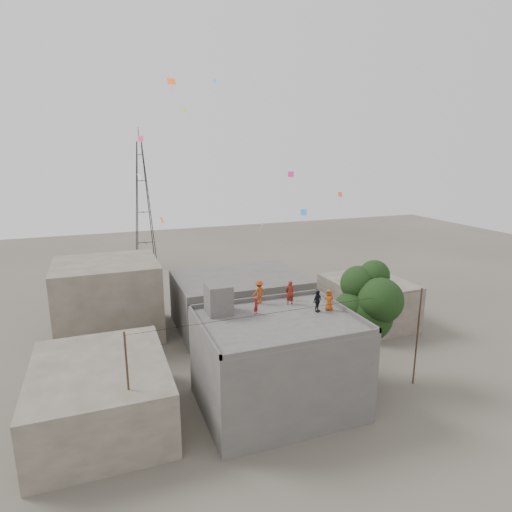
% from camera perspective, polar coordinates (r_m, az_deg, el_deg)
% --- Properties ---
extents(ground, '(140.00, 140.00, 0.00)m').
position_cam_1_polar(ground, '(30.61, 2.79, -19.19)').
color(ground, '#4E4840').
rests_on(ground, ground).
extents(main_building, '(10.00, 8.00, 6.10)m').
position_cam_1_polar(main_building, '(29.07, 2.86, -14.14)').
color(main_building, '#4D4A48').
rests_on(main_building, ground).
extents(parapet, '(10.00, 8.00, 0.30)m').
position_cam_1_polar(parapet, '(27.72, 2.94, -8.28)').
color(parapet, '#4D4A48').
rests_on(parapet, main_building).
extents(stair_head_box, '(1.60, 1.80, 2.00)m').
position_cam_1_polar(stair_head_box, '(28.72, -5.02, -5.70)').
color(stair_head_box, '#4D4A48').
rests_on(stair_head_box, main_building).
extents(neighbor_west, '(8.00, 10.00, 4.00)m').
position_cam_1_polar(neighbor_west, '(29.45, -19.92, -16.96)').
color(neighbor_west, '#585246').
rests_on(neighbor_west, ground).
extents(neighbor_north, '(12.00, 9.00, 5.00)m').
position_cam_1_polar(neighbor_north, '(41.96, -2.24, -5.95)').
color(neighbor_north, '#4D4A48').
rests_on(neighbor_north, ground).
extents(neighbor_northwest, '(9.00, 8.00, 7.00)m').
position_cam_1_polar(neighbor_northwest, '(41.67, -19.09, -5.42)').
color(neighbor_northwest, '#585246').
rests_on(neighbor_northwest, ground).
extents(neighbor_east, '(7.00, 8.00, 4.40)m').
position_cam_1_polar(neighbor_east, '(43.87, 14.62, -5.93)').
color(neighbor_east, '#585246').
rests_on(neighbor_east, ground).
extents(tree, '(4.90, 4.60, 9.10)m').
position_cam_1_polar(tree, '(31.72, 14.88, -6.13)').
color(tree, black).
rests_on(tree, ground).
extents(utility_line, '(20.12, 0.62, 7.40)m').
position_cam_1_polar(utility_line, '(27.89, 4.89, -13.65)').
color(utility_line, black).
rests_on(utility_line, ground).
extents(transmission_tower, '(2.97, 2.97, 20.01)m').
position_cam_1_polar(transmission_tower, '(64.30, -14.84, 6.54)').
color(transmission_tower, black).
rests_on(transmission_tower, ground).
extents(person_red_adult, '(0.66, 0.46, 1.72)m').
position_cam_1_polar(person_red_adult, '(30.34, 4.53, -4.89)').
color(person_red_adult, maroon).
rests_on(person_red_adult, main_building).
extents(person_orange_child, '(0.81, 0.85, 1.46)m').
position_cam_1_polar(person_orange_child, '(29.60, 9.72, -5.80)').
color(person_orange_child, '#A34512').
rests_on(person_orange_child, main_building).
extents(person_dark_child, '(0.64, 0.69, 1.15)m').
position_cam_1_polar(person_dark_child, '(31.29, 4.39, -4.86)').
color(person_dark_child, black).
rests_on(person_dark_child, main_building).
extents(person_dark_adult, '(0.96, 0.74, 1.52)m').
position_cam_1_polar(person_dark_adult, '(29.20, 8.19, -5.97)').
color(person_dark_adult, black).
rests_on(person_dark_adult, main_building).
extents(person_orange_adult, '(1.21, 0.87, 1.69)m').
position_cam_1_polar(person_orange_adult, '(30.43, 0.41, -4.82)').
color(person_orange_adult, '#993D11').
rests_on(person_orange_adult, main_building).
extents(person_red_child, '(0.50, 0.49, 1.17)m').
position_cam_1_polar(person_red_child, '(28.51, 0.01, -6.69)').
color(person_red_child, maroon).
rests_on(person_red_child, main_building).
extents(kites, '(18.66, 15.11, 11.68)m').
position_cam_1_polar(kites, '(34.16, -2.72, 11.97)').
color(kites, orange).
rests_on(kites, ground).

